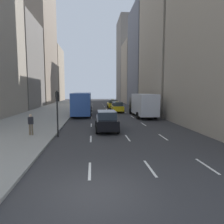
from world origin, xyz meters
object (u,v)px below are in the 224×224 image
object	(u,v)px
taxi_lead	(112,104)
city_bus	(82,103)
taxi_second	(117,107)
pedestrian_mid_block	(31,123)
traffic_light_pole	(57,106)
sedan_black_near	(106,120)
box_truck	(143,104)

from	to	relation	value
taxi_lead	city_bus	size ratio (longest dim) A/B	0.38
taxi_second	pedestrian_mid_block	bearing A→B (deg)	-117.47
taxi_lead	traffic_light_pole	size ratio (longest dim) A/B	1.22
sedan_black_near	traffic_light_pole	bearing A→B (deg)	-151.14
taxi_lead	city_bus	bearing A→B (deg)	-119.97
taxi_lead	traffic_light_pole	distance (m)	25.76
taxi_second	traffic_light_pole	bearing A→B (deg)	-111.44
city_bus	traffic_light_pole	distance (m)	15.13
taxi_second	box_truck	distance (m)	6.71
taxi_lead	sedan_black_near	size ratio (longest dim) A/B	0.90
traffic_light_pole	taxi_lead	bearing A→B (deg)	74.78
city_bus	box_truck	xyz separation A→B (m)	(8.41, -3.93, -0.08)
taxi_second	traffic_light_pole	distance (m)	18.53
sedan_black_near	pedestrian_mid_block	size ratio (longest dim) A/B	2.96
traffic_light_pole	sedan_black_near	bearing A→B (deg)	28.86
taxi_second	city_bus	xyz separation A→B (m)	(-5.61, -2.11, 0.91)
taxi_lead	taxi_second	xyz separation A→B (m)	(0.00, -7.62, 0.00)
city_bus	box_truck	world-z (taller)	city_bus
city_bus	taxi_second	bearing A→B (deg)	20.62
sedan_black_near	box_truck	bearing A→B (deg)	58.02
city_bus	pedestrian_mid_block	bearing A→B (deg)	-102.24
traffic_light_pole	box_truck	bearing A→B (deg)	49.41
taxi_second	city_bus	size ratio (longest dim) A/B	0.38
pedestrian_mid_block	traffic_light_pole	distance (m)	2.49
taxi_second	sedan_black_near	world-z (taller)	taxi_second
traffic_light_pole	pedestrian_mid_block	bearing A→B (deg)	175.07
sedan_black_near	traffic_light_pole	world-z (taller)	traffic_light_pole
box_truck	traffic_light_pole	world-z (taller)	traffic_light_pole
taxi_second	city_bus	distance (m)	6.06
taxi_lead	sedan_black_near	bearing A→B (deg)	-97.05
taxi_lead	sedan_black_near	distance (m)	22.81
sedan_black_near	pedestrian_mid_block	world-z (taller)	pedestrian_mid_block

